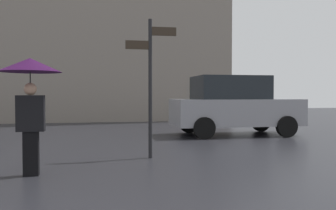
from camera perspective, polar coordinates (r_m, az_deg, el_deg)
pedestrian_with_umbrella at (r=6.34m, az=-21.09°, el=3.60°), size 1.02×1.02×1.95m
parked_car_right at (r=12.09m, az=10.41°, el=-0.03°), size 4.17×2.01×1.95m
street_signpost at (r=7.59m, az=-2.81°, el=4.95°), size 1.08×0.08×2.94m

